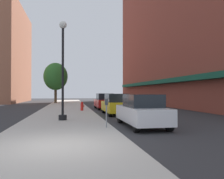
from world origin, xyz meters
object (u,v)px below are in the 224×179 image
(fire_hydrant, at_px, (82,106))
(car_red, at_px, (105,101))
(car_yellow, at_px, (116,104))
(parking_meter_near, at_px, (106,110))
(lamppost, at_px, (63,68))
(tree_near, at_px, (56,77))
(car_white, at_px, (142,111))

(fire_hydrant, distance_m, car_red, 3.92)
(fire_hydrant, xyz_separation_m, car_yellow, (2.53, -3.09, 0.29))
(parking_meter_near, bearing_deg, car_yellow, 74.86)
(lamppost, height_order, car_red, lamppost)
(fire_hydrant, bearing_deg, car_yellow, -50.73)
(parking_meter_near, height_order, car_yellow, car_yellow)
(parking_meter_near, height_order, tree_near, tree_near)
(parking_meter_near, relative_size, tree_near, 0.21)
(car_white, relative_size, car_red, 1.00)
(lamppost, relative_size, car_yellow, 1.37)
(lamppost, bearing_deg, car_white, -33.39)
(car_red, bearing_deg, car_white, -88.72)
(car_white, bearing_deg, car_red, 92.00)
(tree_near, bearing_deg, parking_meter_near, -81.67)
(tree_near, bearing_deg, car_white, -77.22)
(fire_hydrant, bearing_deg, car_white, -75.29)
(fire_hydrant, height_order, parking_meter_near, parking_meter_near)
(parking_meter_near, bearing_deg, lamppost, 122.17)
(lamppost, height_order, fire_hydrant, lamppost)
(fire_hydrant, xyz_separation_m, parking_meter_near, (0.58, -10.30, 0.43))
(tree_near, xyz_separation_m, car_white, (5.78, -25.48, -3.44))
(parking_meter_near, distance_m, car_yellow, 7.47)
(fire_hydrant, bearing_deg, lamppost, -102.29)
(car_white, bearing_deg, lamppost, 148.60)
(tree_near, distance_m, car_white, 26.36)
(car_white, distance_m, car_red, 12.62)
(lamppost, relative_size, car_red, 1.37)
(car_white, bearing_deg, car_yellow, 92.00)
(lamppost, bearing_deg, car_red, 67.88)
(fire_hydrant, height_order, tree_near, tree_near)
(fire_hydrant, bearing_deg, tree_near, 101.59)
(car_white, bearing_deg, tree_near, 104.77)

